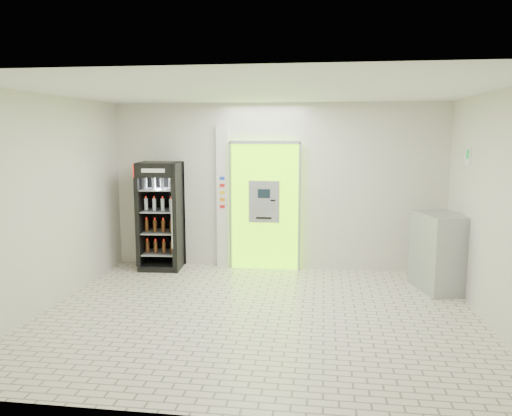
# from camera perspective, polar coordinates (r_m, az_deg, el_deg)

# --- Properties ---
(ground) EXTENTS (6.00, 6.00, 0.00)m
(ground) POSITION_cam_1_polar(r_m,az_deg,el_deg) (6.96, 0.29, -12.17)
(ground) COLOR beige
(ground) RESTS_ON ground
(room_shell) EXTENTS (6.00, 6.00, 6.00)m
(room_shell) POSITION_cam_1_polar(r_m,az_deg,el_deg) (6.54, 0.30, 3.10)
(room_shell) COLOR beige
(room_shell) RESTS_ON ground
(atm_assembly) EXTENTS (1.30, 0.24, 2.33)m
(atm_assembly) POSITION_cam_1_polar(r_m,az_deg,el_deg) (9.02, 1.02, 0.34)
(atm_assembly) COLOR #76E800
(atm_assembly) RESTS_ON ground
(pillar) EXTENTS (0.22, 0.11, 2.60)m
(pillar) POSITION_cam_1_polar(r_m,az_deg,el_deg) (9.16, -3.80, 1.26)
(pillar) COLOR silver
(pillar) RESTS_ON ground
(beverage_cooler) EXTENTS (0.78, 0.73, 1.95)m
(beverage_cooler) POSITION_cam_1_polar(r_m,az_deg,el_deg) (9.24, -10.81, -1.11)
(beverage_cooler) COLOR black
(beverage_cooler) RESTS_ON ground
(steel_cabinet) EXTENTS (0.84, 1.04, 1.22)m
(steel_cabinet) POSITION_cam_1_polar(r_m,az_deg,el_deg) (8.39, 20.29, -4.74)
(steel_cabinet) COLOR #999CA0
(steel_cabinet) RESTS_ON ground
(exit_sign) EXTENTS (0.02, 0.22, 0.26)m
(exit_sign) POSITION_cam_1_polar(r_m,az_deg,el_deg) (8.15, 23.10, 5.48)
(exit_sign) COLOR white
(exit_sign) RESTS_ON room_shell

